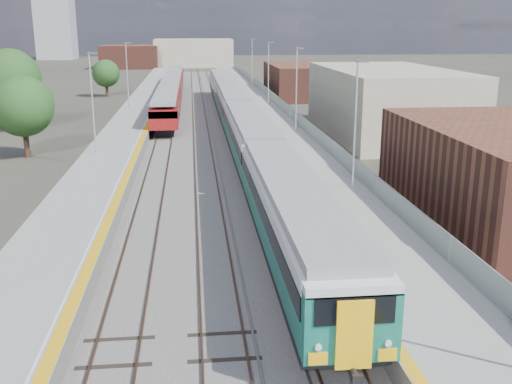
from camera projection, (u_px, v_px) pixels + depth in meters
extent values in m
plane|color=#47443A|center=(220.00, 129.00, 62.24)|extent=(320.00, 320.00, 0.00)
cube|color=#565451|center=(198.00, 125.00, 64.40)|extent=(10.50, 155.00, 0.06)
cube|color=#4C3323|center=(225.00, 120.00, 67.08)|extent=(0.07, 160.00, 0.14)
cube|color=#4C3323|center=(237.00, 120.00, 67.23)|extent=(0.07, 160.00, 0.14)
cube|color=#4C3323|center=(193.00, 121.00, 66.72)|extent=(0.07, 160.00, 0.14)
cube|color=#4C3323|center=(206.00, 121.00, 66.87)|extent=(0.07, 160.00, 0.14)
cube|color=#4C3323|center=(162.00, 121.00, 66.36)|extent=(0.07, 160.00, 0.14)
cube|color=#4C3323|center=(175.00, 121.00, 66.51)|extent=(0.07, 160.00, 0.14)
cube|color=gray|center=(222.00, 121.00, 67.05)|extent=(0.08, 160.00, 0.10)
cube|color=gray|center=(209.00, 121.00, 66.90)|extent=(0.08, 160.00, 0.10)
cube|color=slate|center=(267.00, 120.00, 65.04)|extent=(4.70, 155.00, 1.00)
cube|color=gray|center=(267.00, 115.00, 64.90)|extent=(4.70, 155.00, 0.03)
cube|color=gold|center=(248.00, 115.00, 64.68)|extent=(0.40, 155.00, 0.01)
cube|color=gray|center=(287.00, 109.00, 64.97)|extent=(0.06, 155.00, 1.20)
cylinder|color=#9EA0A3|center=(355.00, 125.00, 34.81)|extent=(0.12, 0.12, 7.50)
cube|color=#4C4C4F|center=(362.00, 61.00, 33.86)|extent=(0.70, 0.18, 0.14)
cylinder|color=#9EA0A3|center=(296.00, 90.00, 53.97)|extent=(0.12, 0.12, 7.50)
cube|color=#4C4C4F|center=(300.00, 48.00, 53.02)|extent=(0.70, 0.18, 0.14)
cylinder|color=#9EA0A3|center=(268.00, 73.00, 73.13)|extent=(0.12, 0.12, 7.50)
cube|color=#4C4C4F|center=(271.00, 42.00, 72.18)|extent=(0.70, 0.18, 0.14)
cylinder|color=#9EA0A3|center=(252.00, 63.00, 92.29)|extent=(0.12, 0.12, 7.50)
cube|color=#4C4C4F|center=(254.00, 39.00, 91.33)|extent=(0.70, 0.18, 0.14)
cube|color=slate|center=(134.00, 122.00, 63.57)|extent=(4.30, 155.00, 1.00)
cube|color=gray|center=(133.00, 117.00, 63.44)|extent=(4.30, 155.00, 0.03)
cube|color=gold|center=(151.00, 117.00, 63.63)|extent=(0.45, 155.00, 0.01)
cube|color=silver|center=(148.00, 117.00, 63.59)|extent=(0.08, 155.00, 0.01)
cylinder|color=#9EA0A3|center=(92.00, 103.00, 44.59)|extent=(0.12, 0.12, 7.50)
cube|color=#4C4C4F|center=(92.00, 53.00, 43.64)|extent=(0.70, 0.18, 0.14)
cylinder|color=#9EA0A3|center=(127.00, 76.00, 69.49)|extent=(0.12, 0.12, 7.50)
cube|color=#4C4C4F|center=(128.00, 43.00, 68.54)|extent=(0.70, 0.18, 0.14)
cube|color=brown|center=(507.00, 175.00, 32.32)|extent=(9.00, 16.00, 5.20)
cube|color=#A49B83|center=(386.00, 102.00, 58.23)|extent=(11.00, 22.00, 6.40)
cube|color=brown|center=(297.00, 81.00, 89.75)|extent=(8.00, 18.00, 4.80)
cube|color=#A49B83|center=(194.00, 53.00, 156.88)|extent=(20.00, 14.00, 7.00)
cube|color=brown|center=(130.00, 57.00, 150.64)|extent=(14.00, 12.00, 5.60)
cube|color=black|center=(292.00, 244.00, 26.92)|extent=(2.73, 19.55, 0.46)
cube|color=#0F513C|center=(293.00, 227.00, 26.70)|extent=(2.83, 19.55, 1.14)
cube|color=black|center=(293.00, 208.00, 26.46)|extent=(2.89, 19.55, 0.78)
cube|color=silver|center=(293.00, 194.00, 26.29)|extent=(2.83, 19.55, 0.48)
cube|color=gray|center=(293.00, 185.00, 26.18)|extent=(2.51, 19.55, 0.40)
cube|color=black|center=(250.00, 153.00, 46.12)|extent=(2.73, 19.55, 0.46)
cube|color=#0F513C|center=(250.00, 143.00, 45.91)|extent=(2.83, 19.55, 1.14)
cube|color=black|center=(250.00, 131.00, 45.66)|extent=(2.89, 19.55, 0.78)
cube|color=silver|center=(249.00, 123.00, 45.50)|extent=(2.83, 19.55, 0.48)
cube|color=gray|center=(249.00, 118.00, 45.38)|extent=(2.51, 19.55, 0.40)
cube|color=black|center=(232.00, 116.00, 65.32)|extent=(2.73, 19.55, 0.46)
cube|color=#0F513C|center=(232.00, 108.00, 65.11)|extent=(2.83, 19.55, 1.14)
cube|color=black|center=(232.00, 100.00, 64.87)|extent=(2.89, 19.55, 0.78)
cube|color=silver|center=(232.00, 94.00, 64.70)|extent=(2.83, 19.55, 0.48)
cube|color=gray|center=(232.00, 90.00, 64.59)|extent=(2.51, 19.55, 0.40)
cube|color=black|center=(222.00, 95.00, 84.53)|extent=(2.73, 19.55, 0.46)
cube|color=#0F513C|center=(222.00, 89.00, 84.31)|extent=(2.83, 19.55, 1.14)
cube|color=black|center=(222.00, 83.00, 84.07)|extent=(2.89, 19.55, 0.78)
cube|color=silver|center=(222.00, 79.00, 83.90)|extent=(2.83, 19.55, 0.48)
cube|color=gray|center=(222.00, 75.00, 83.79)|extent=(2.51, 19.55, 0.40)
cube|color=#0F513C|center=(351.00, 325.00, 16.97)|extent=(2.81, 0.60, 2.11)
cube|color=black|center=(355.00, 311.00, 16.51)|extent=(2.31, 0.06, 0.80)
cube|color=yellow|center=(354.00, 335.00, 16.65)|extent=(1.05, 0.10, 2.11)
cube|color=black|center=(167.00, 121.00, 64.16)|extent=(1.80, 15.32, 0.63)
cube|color=maroon|center=(167.00, 108.00, 63.76)|extent=(2.66, 18.03, 1.90)
cube|color=black|center=(167.00, 103.00, 63.63)|extent=(2.71, 18.03, 0.66)
cube|color=gray|center=(166.00, 94.00, 63.38)|extent=(2.37, 18.03, 0.38)
cube|color=black|center=(172.00, 101.00, 81.91)|extent=(1.80, 15.32, 0.63)
cube|color=maroon|center=(172.00, 90.00, 81.51)|extent=(2.66, 18.03, 1.90)
cube|color=black|center=(172.00, 86.00, 81.38)|extent=(2.71, 18.03, 0.66)
cube|color=gray|center=(171.00, 79.00, 81.12)|extent=(2.37, 18.03, 0.38)
cube|color=black|center=(175.00, 87.00, 99.65)|extent=(1.80, 15.32, 0.63)
cube|color=maroon|center=(175.00, 78.00, 99.25)|extent=(2.66, 18.03, 1.90)
cube|color=black|center=(175.00, 75.00, 99.13)|extent=(2.71, 18.03, 0.66)
cube|color=gray|center=(175.00, 70.00, 98.87)|extent=(2.37, 18.03, 0.38)
cylinder|color=#382619|center=(26.00, 143.00, 48.46)|extent=(0.44, 0.44, 2.32)
sphere|color=#234219|center=(23.00, 106.00, 47.64)|extent=(4.90, 4.90, 4.90)
cylinder|color=#382619|center=(14.00, 117.00, 60.36)|extent=(0.44, 0.44, 2.89)
sphere|color=#234219|center=(10.00, 79.00, 59.35)|extent=(6.09, 6.09, 6.09)
cylinder|color=#382619|center=(107.00, 90.00, 90.23)|extent=(0.44, 0.44, 1.93)
sphere|color=#234219|center=(106.00, 73.00, 89.55)|extent=(4.08, 4.08, 4.08)
cylinder|color=#382619|center=(404.00, 102.00, 75.73)|extent=(0.44, 0.44, 2.07)
sphere|color=#234219|center=(405.00, 80.00, 75.00)|extent=(4.36, 4.36, 4.36)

